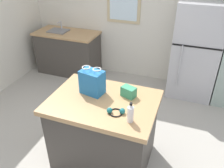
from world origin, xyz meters
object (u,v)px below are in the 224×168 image
kitchen_island (104,130)px  small_box (129,92)px  shopping_bag (92,82)px  ear_defenders (116,111)px  refrigerator (196,52)px  bottle (130,113)px

kitchen_island → small_box: bearing=35.7°
shopping_bag → small_box: shopping_bag is taller
shopping_bag → ear_defenders: size_ratio=1.74×
kitchen_island → shopping_bag: size_ratio=3.71×
refrigerator → shopping_bag: size_ratio=5.09×
refrigerator → shopping_bag: (-1.11, -1.95, 0.22)m
refrigerator → shopping_bag: refrigerator is taller
shopping_bag → ear_defenders: bearing=-35.3°
kitchen_island → ear_defenders: (0.22, -0.18, 0.49)m
refrigerator → ear_defenders: refrigerator is taller
refrigerator → small_box: (-0.68, -1.87, 0.14)m
bottle → ear_defenders: bottle is taller
small_box → bottle: size_ratio=0.72×
kitchen_island → bottle: bearing=-32.0°
kitchen_island → ear_defenders: size_ratio=6.46×
small_box → bottle: (0.15, -0.43, 0.04)m
small_box → kitchen_island: bearing=-144.3°
shopping_bag → ear_defenders: shopping_bag is taller
kitchen_island → small_box: (0.25, 0.18, 0.53)m
ear_defenders → bottle: bearing=-22.3°
kitchen_island → ear_defenders: bearing=-38.7°
bottle → ear_defenders: bearing=157.7°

